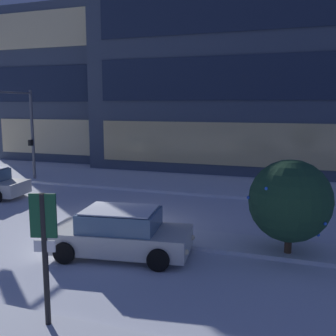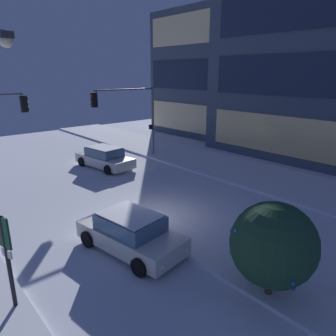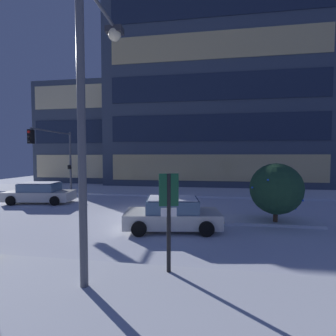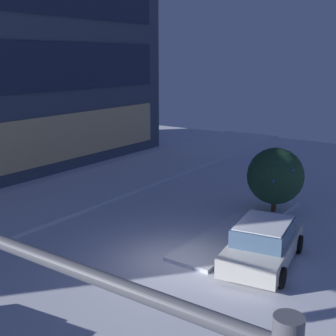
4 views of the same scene
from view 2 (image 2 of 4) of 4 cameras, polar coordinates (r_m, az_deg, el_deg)
ground at (r=15.17m, az=-2.91°, el=-8.75°), size 52.00×52.00×0.00m
curb_strip_far at (r=21.50m, az=16.28°, el=-1.37°), size 52.00×5.20×0.14m
median_strip at (r=12.12m, az=9.09°, el=-15.72°), size 9.00×1.80×0.14m
office_tower_secondary at (r=35.96m, az=8.67°, el=16.41°), size 11.60×9.00×12.73m
car_near at (r=12.31m, az=-6.79°, el=-11.58°), size 4.63×2.64×1.49m
car_far at (r=23.01m, az=-11.43°, el=1.84°), size 4.91×2.56×1.49m
traffic_light_corner_far_left at (r=24.03m, az=-6.98°, el=10.46°), size 0.32×5.44×5.59m
parking_info_sign at (r=9.88m, az=-27.24°, el=-13.37°), size 0.55×0.20×2.94m
decorated_tree_median at (r=9.84m, az=18.56°, el=-13.03°), size 2.53×2.53×3.06m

